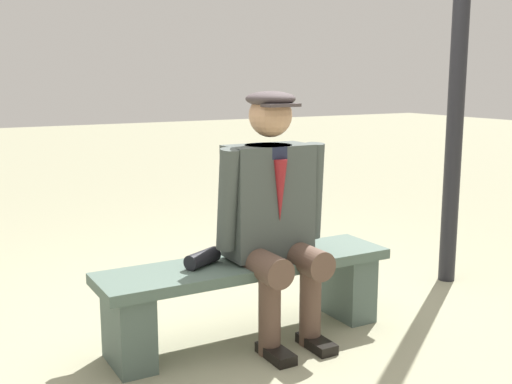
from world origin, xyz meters
TOP-DOWN VIEW (x-y plane):
  - ground_plane at (0.00, 0.00)m, footprint 30.00×30.00m
  - bench at (0.00, 0.00)m, footprint 1.55×0.39m
  - seated_man at (-0.12, 0.05)m, footprint 0.60×0.52m
  - rolled_magazine at (0.24, -0.03)m, footprint 0.22×0.16m

SIDE VIEW (x-z plane):
  - ground_plane at x=0.00m, z-range 0.00..0.00m
  - bench at x=0.00m, z-range 0.07..0.49m
  - rolled_magazine at x=0.24m, z-range 0.42..0.50m
  - seated_man at x=-0.12m, z-range 0.05..1.32m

